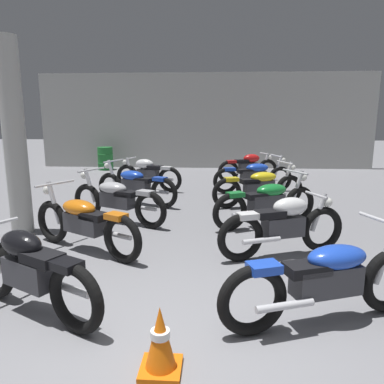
{
  "coord_description": "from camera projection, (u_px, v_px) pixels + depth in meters",
  "views": [
    {
      "loc": [
        0.43,
        -2.57,
        1.93
      ],
      "look_at": [
        0.0,
        4.17,
        0.55
      ],
      "focal_mm": 34.12,
      "sensor_mm": 36.0,
      "label": 1
    }
  ],
  "objects": [
    {
      "name": "motorcycle_left_row_4",
      "position": [
        148.0,
        174.0,
        9.79
      ],
      "size": [
        1.9,
        0.76,
        0.88
      ],
      "color": "black",
      "rests_on": "ground"
    },
    {
      "name": "traffic_cone",
      "position": [
        160.0,
        341.0,
        2.79
      ],
      "size": [
        0.32,
        0.32,
        0.54
      ],
      "color": "orange",
      "rests_on": "ground"
    },
    {
      "name": "motorcycle_left_row_2",
      "position": [
        117.0,
        199.0,
        6.76
      ],
      "size": [
        2.01,
        1.09,
        0.97
      ],
      "color": "black",
      "rests_on": "ground"
    },
    {
      "name": "motorcycle_right_row_3",
      "position": [
        259.0,
        186.0,
        8.02
      ],
      "size": [
        2.09,
        0.94,
        0.97
      ],
      "color": "black",
      "rests_on": "ground"
    },
    {
      "name": "motorcycle_right_row_1",
      "position": [
        284.0,
        225.0,
        5.1
      ],
      "size": [
        1.88,
        0.82,
        0.88
      ],
      "color": "black",
      "rests_on": "ground"
    },
    {
      "name": "motorcycle_right_row_5",
      "position": [
        249.0,
        167.0,
        11.14
      ],
      "size": [
        1.89,
        0.79,
        0.88
      ],
      "color": "black",
      "rests_on": "ground"
    },
    {
      "name": "motorcycle_right_row_0",
      "position": [
        328.0,
        278.0,
        3.42
      ],
      "size": [
        2.08,
        0.94,
        0.97
      ],
      "color": "black",
      "rests_on": "ground"
    },
    {
      "name": "back_wall",
      "position": [
        205.0,
        121.0,
        14.06
      ],
      "size": [
        12.81,
        0.24,
        3.6
      ],
      "primitive_type": "cube",
      "color": "#B2B2AD",
      "rests_on": "ground"
    },
    {
      "name": "oil_drum",
      "position": [
        105.0,
        158.0,
        13.72
      ],
      "size": [
        0.59,
        0.59,
        0.85
      ],
      "color": "#1E722D",
      "rests_on": "ground"
    },
    {
      "name": "support_pillar",
      "position": [
        14.0,
        138.0,
        5.97
      ],
      "size": [
        0.36,
        0.36,
        3.2
      ],
      "primitive_type": "cylinder",
      "color": "#B2B2AD",
      "rests_on": "ground"
    },
    {
      "name": "motorcycle_left_row_0",
      "position": [
        29.0,
        270.0,
        3.59
      ],
      "size": [
        1.79,
        1.02,
        0.88
      ],
      "color": "black",
      "rests_on": "ground"
    },
    {
      "name": "motorcycle_right_row_4",
      "position": [
        254.0,
        175.0,
        9.5
      ],
      "size": [
        2.12,
        0.85,
        0.97
      ],
      "color": "black",
      "rests_on": "ground"
    },
    {
      "name": "motorcycle_right_row_2",
      "position": [
        267.0,
        201.0,
        6.56
      ],
      "size": [
        1.97,
        1.14,
        0.97
      ],
      "color": "black",
      "rests_on": "ground"
    },
    {
      "name": "motorcycle_left_row_3",
      "position": [
        135.0,
        185.0,
        8.2
      ],
      "size": [
        2.02,
        1.07,
        0.97
      ],
      "color": "black",
      "rests_on": "ground"
    },
    {
      "name": "motorcycle_left_row_1",
      "position": [
        84.0,
        222.0,
        5.27
      ],
      "size": [
        1.94,
        1.19,
        0.97
      ],
      "color": "black",
      "rests_on": "ground"
    },
    {
      "name": "ground_plane",
      "position": [
        159.0,
        363.0,
        2.93
      ],
      "size": [
        60.0,
        60.0,
        0.0
      ],
      "primitive_type": "plane",
      "color": "gray"
    }
  ]
}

